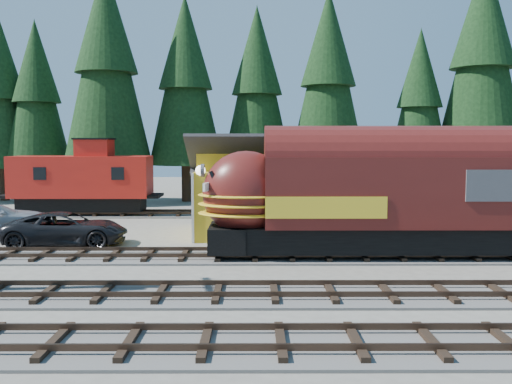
{
  "coord_description": "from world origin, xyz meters",
  "views": [
    {
      "loc": [
        -3.02,
        -19.74,
        4.87
      ],
      "look_at": [
        -2.96,
        4.0,
        2.79
      ],
      "focal_mm": 40.0,
      "sensor_mm": 36.0,
      "label": 1
    }
  ],
  "objects_px": {
    "locomotive": "(375,200)",
    "pickup_truck_a": "(66,229)",
    "depot": "(311,178)",
    "caboose": "(82,180)"
  },
  "relations": [
    {
      "from": "depot",
      "to": "pickup_truck_a",
      "type": "distance_m",
      "value": 12.65
    },
    {
      "from": "depot",
      "to": "locomotive",
      "type": "bearing_deg",
      "value": -72.53
    },
    {
      "from": "locomotive",
      "to": "pickup_truck_a",
      "type": "relative_size",
      "value": 2.71
    },
    {
      "from": "depot",
      "to": "caboose",
      "type": "distance_m",
      "value": 16.29
    },
    {
      "from": "locomotive",
      "to": "pickup_truck_a",
      "type": "distance_m",
      "value": 14.39
    },
    {
      "from": "depot",
      "to": "caboose",
      "type": "xyz_separation_m",
      "value": [
        -14.45,
        7.5,
        -0.59
      ]
    },
    {
      "from": "locomotive",
      "to": "depot",
      "type": "bearing_deg",
      "value": 107.47
    },
    {
      "from": "caboose",
      "to": "pickup_truck_a",
      "type": "xyz_separation_m",
      "value": [
        2.51,
        -11.05,
        -1.58
      ]
    },
    {
      "from": "pickup_truck_a",
      "to": "depot",
      "type": "bearing_deg",
      "value": -79.15
    },
    {
      "from": "locomotive",
      "to": "pickup_truck_a",
      "type": "height_order",
      "value": "locomotive"
    }
  ]
}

